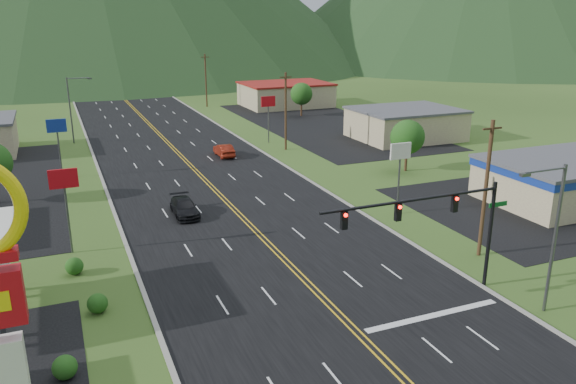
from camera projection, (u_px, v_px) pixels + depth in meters
name	position (u px, v px, depth m)	size (l,w,h in m)	color
traffic_signal	(440.00, 216.00, 33.46)	(13.10, 0.43, 7.00)	black
streetlight_east	(552.00, 230.00, 31.72)	(3.28, 0.25, 9.00)	#59595E
streetlight_west	(72.00, 106.00, 76.10)	(3.28, 0.25, 9.00)	#59595E
building_east_near	(570.00, 177.00, 52.73)	(15.40, 10.40, 4.10)	#C9BE8C
building_east_mid	(405.00, 124.00, 79.91)	(14.40, 11.40, 4.30)	#C9BE8C
building_east_far	(286.00, 94.00, 109.21)	(16.40, 12.40, 4.50)	#C9BE8C
pole_sign_west_a	(64.00, 187.00, 40.08)	(2.00, 0.18, 6.40)	#59595E
pole_sign_west_b	(57.00, 132.00, 59.44)	(2.00, 0.18, 6.40)	#59595E
pole_sign_east_a	(400.00, 158.00, 48.27)	(2.00, 0.18, 6.40)	#59595E
pole_sign_east_b	(268.00, 106.00, 76.44)	(2.00, 0.18, 6.40)	#59595E
tree_east_a	(407.00, 137.00, 62.50)	(3.84, 3.84, 5.82)	#382314
tree_east_b	(301.00, 94.00, 97.42)	(3.84, 3.84, 5.82)	#382314
utility_pole_a	(486.00, 188.00, 39.63)	(1.60, 0.28, 10.00)	#382314
utility_pole_b	(286.00, 111.00, 72.20)	(1.60, 0.28, 10.00)	#382314
utility_pole_c	(206.00, 80.00, 107.41)	(1.60, 0.28, 10.00)	#382314
utility_pole_d	(165.00, 64.00, 142.61)	(1.60, 0.28, 10.00)	#382314
car_dark_mid	(184.00, 208.00, 49.11)	(2.01, 4.95, 1.44)	black
car_red_far	(224.00, 150.00, 69.91)	(1.62, 4.64, 1.53)	maroon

